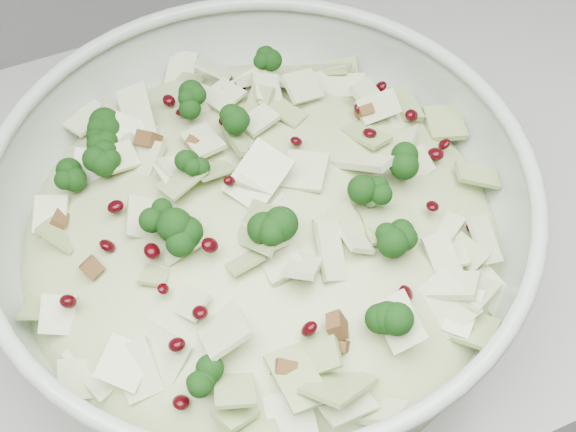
{
  "coord_description": "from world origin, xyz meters",
  "views": [
    {
      "loc": [
        -0.65,
        1.27,
        1.5
      ],
      "look_at": [
        -0.51,
        1.59,
        1.02
      ],
      "focal_mm": 50.0,
      "sensor_mm": 36.0,
      "label": 1
    }
  ],
  "objects": [
    {
      "name": "counter",
      "position": [
        0.0,
        1.7,
        0.45
      ],
      "size": [
        3.6,
        0.6,
        0.9
      ],
      "primitive_type": "cube",
      "color": "#A6A6A2",
      "rests_on": "floor"
    },
    {
      "name": "salad",
      "position": [
        -0.53,
        1.6,
        1.01
      ],
      "size": [
        0.49,
        0.49,
        0.16
      ],
      "rotation": [
        0.0,
        0.0,
        0.41
      ],
      "color": "tan",
      "rests_on": "mixing_bowl"
    },
    {
      "name": "mixing_bowl",
      "position": [
        -0.53,
        1.6,
        0.98
      ],
      "size": [
        0.42,
        0.42,
        0.16
      ],
      "rotation": [
        0.0,
        0.0,
        0.04
      ],
      "color": "#A9BAA9",
      "rests_on": "counter"
    }
  ]
}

